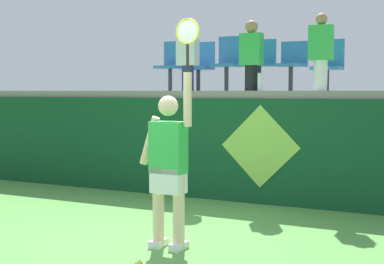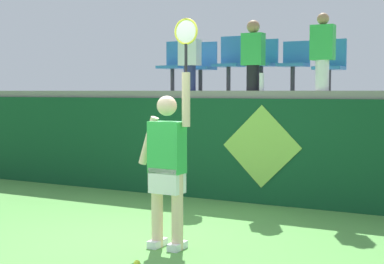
{
  "view_description": "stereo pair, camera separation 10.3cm",
  "coord_description": "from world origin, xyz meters",
  "px_view_note": "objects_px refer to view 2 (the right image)",
  "views": [
    {
      "loc": [
        3.48,
        -5.47,
        1.74
      ],
      "look_at": [
        0.23,
        1.0,
        1.22
      ],
      "focal_mm": 53.45,
      "sensor_mm": 36.0,
      "label": 1
    },
    {
      "loc": [
        3.58,
        -5.43,
        1.74
      ],
      "look_at": [
        0.23,
        1.0,
        1.22
      ],
      "focal_mm": 53.45,
      "sensor_mm": 36.0,
      "label": 2
    }
  ],
  "objects_px": {
    "stadium_chair_5": "(330,63)",
    "spectator_2": "(323,51)",
    "tennis_ball": "(137,263)",
    "stadium_chair_4": "(294,62)",
    "stadium_chair_3": "(263,61)",
    "spectator_0": "(190,58)",
    "water_bottle": "(262,82)",
    "tennis_player": "(168,163)",
    "stadium_chair_0": "(175,63)",
    "stadium_chair_2": "(231,60)",
    "spectator_1": "(253,54)",
    "stadium_chair_1": "(202,64)"
  },
  "relations": [
    {
      "from": "stadium_chair_1",
      "to": "stadium_chair_5",
      "type": "bearing_deg",
      "value": 0.01
    },
    {
      "from": "stadium_chair_0",
      "to": "spectator_2",
      "type": "xyz_separation_m",
      "value": [
        2.76,
        -0.47,
        0.1
      ]
    },
    {
      "from": "stadium_chair_3",
      "to": "stadium_chair_4",
      "type": "bearing_deg",
      "value": -0.46
    },
    {
      "from": "spectator_2",
      "to": "spectator_1",
      "type": "bearing_deg",
      "value": 178.22
    },
    {
      "from": "stadium_chair_4",
      "to": "spectator_2",
      "type": "distance_m",
      "value": 0.75
    },
    {
      "from": "tennis_player",
      "to": "stadium_chair_4",
      "type": "bearing_deg",
      "value": 84.53
    },
    {
      "from": "spectator_2",
      "to": "stadium_chair_4",
      "type": "bearing_deg",
      "value": 141.1
    },
    {
      "from": "tennis_player",
      "to": "spectator_1",
      "type": "relative_size",
      "value": 2.28
    },
    {
      "from": "stadium_chair_0",
      "to": "stadium_chair_3",
      "type": "distance_m",
      "value": 1.65
    },
    {
      "from": "stadium_chair_2",
      "to": "stadium_chair_5",
      "type": "height_order",
      "value": "stadium_chair_2"
    },
    {
      "from": "tennis_ball",
      "to": "stadium_chair_3",
      "type": "distance_m",
      "value": 4.73
    },
    {
      "from": "stadium_chair_4",
      "to": "spectator_0",
      "type": "bearing_deg",
      "value": -164.14
    },
    {
      "from": "stadium_chair_0",
      "to": "stadium_chair_1",
      "type": "xyz_separation_m",
      "value": [
        0.55,
        -0.0,
        -0.03
      ]
    },
    {
      "from": "water_bottle",
      "to": "spectator_0",
      "type": "bearing_deg",
      "value": 178.36
    },
    {
      "from": "tennis_player",
      "to": "spectator_1",
      "type": "xyz_separation_m",
      "value": [
        -0.2,
        3.04,
        1.37
      ]
    },
    {
      "from": "stadium_chair_4",
      "to": "spectator_1",
      "type": "bearing_deg",
      "value": -141.11
    },
    {
      "from": "tennis_ball",
      "to": "stadium_chair_4",
      "type": "distance_m",
      "value": 4.72
    },
    {
      "from": "stadium_chair_5",
      "to": "spectator_2",
      "type": "height_order",
      "value": "spectator_2"
    },
    {
      "from": "tennis_player",
      "to": "stadium_chair_4",
      "type": "height_order",
      "value": "stadium_chair_4"
    },
    {
      "from": "tennis_ball",
      "to": "stadium_chair_1",
      "type": "height_order",
      "value": "stadium_chair_1"
    },
    {
      "from": "stadium_chair_0",
      "to": "stadium_chair_1",
      "type": "height_order",
      "value": "stadium_chair_0"
    },
    {
      "from": "spectator_1",
      "to": "stadium_chair_5",
      "type": "bearing_deg",
      "value": 21.61
    },
    {
      "from": "tennis_player",
      "to": "water_bottle",
      "type": "bearing_deg",
      "value": 90.54
    },
    {
      "from": "stadium_chair_3",
      "to": "spectator_0",
      "type": "bearing_deg",
      "value": -156.99
    },
    {
      "from": "stadium_chair_2",
      "to": "stadium_chair_3",
      "type": "relative_size",
      "value": 1.09
    },
    {
      "from": "stadium_chair_1",
      "to": "stadium_chair_4",
      "type": "relative_size",
      "value": 1.06
    },
    {
      "from": "tennis_ball",
      "to": "stadium_chair_3",
      "type": "bearing_deg",
      "value": 93.54
    },
    {
      "from": "tennis_ball",
      "to": "spectator_1",
      "type": "height_order",
      "value": "spectator_1"
    },
    {
      "from": "tennis_ball",
      "to": "spectator_1",
      "type": "distance_m",
      "value": 4.4
    },
    {
      "from": "stadium_chair_0",
      "to": "stadium_chair_5",
      "type": "xyz_separation_m",
      "value": [
        2.76,
        0.0,
        -0.06
      ]
    },
    {
      "from": "stadium_chair_1",
      "to": "spectator_1",
      "type": "xyz_separation_m",
      "value": [
        1.1,
        -0.44,
        0.11
      ]
    },
    {
      "from": "stadium_chair_2",
      "to": "stadium_chair_3",
      "type": "height_order",
      "value": "stadium_chair_2"
    },
    {
      "from": "tennis_player",
      "to": "stadium_chair_4",
      "type": "relative_size",
      "value": 3.16
    },
    {
      "from": "tennis_ball",
      "to": "spectator_0",
      "type": "relative_size",
      "value": 0.06
    },
    {
      "from": "water_bottle",
      "to": "stadium_chair_0",
      "type": "height_order",
      "value": "stadium_chair_0"
    },
    {
      "from": "stadium_chair_2",
      "to": "stadium_chair_4",
      "type": "distance_m",
      "value": 1.11
    },
    {
      "from": "tennis_player",
      "to": "water_bottle",
      "type": "relative_size",
      "value": 9.18
    },
    {
      "from": "stadium_chair_0",
      "to": "spectator_2",
      "type": "relative_size",
      "value": 0.77
    },
    {
      "from": "tennis_ball",
      "to": "stadium_chair_5",
      "type": "distance_m",
      "value": 4.78
    },
    {
      "from": "stadium_chair_3",
      "to": "spectator_0",
      "type": "distance_m",
      "value": 1.2
    },
    {
      "from": "water_bottle",
      "to": "stadium_chair_3",
      "type": "distance_m",
      "value": 0.64
    },
    {
      "from": "stadium_chair_3",
      "to": "spectator_0",
      "type": "height_order",
      "value": "spectator_0"
    },
    {
      "from": "stadium_chair_0",
      "to": "spectator_0",
      "type": "height_order",
      "value": "spectator_0"
    },
    {
      "from": "water_bottle",
      "to": "stadium_chair_1",
      "type": "relative_size",
      "value": 0.32
    },
    {
      "from": "tennis_ball",
      "to": "spectator_2",
      "type": "relative_size",
      "value": 0.06
    },
    {
      "from": "stadium_chair_0",
      "to": "stadium_chair_2",
      "type": "bearing_deg",
      "value": 0.16
    },
    {
      "from": "tennis_ball",
      "to": "stadium_chair_1",
      "type": "xyz_separation_m",
      "value": [
        -1.36,
        4.19,
        2.17
      ]
    },
    {
      "from": "stadium_chair_0",
      "to": "spectator_2",
      "type": "height_order",
      "value": "spectator_2"
    },
    {
      "from": "tennis_ball",
      "to": "stadium_chair_4",
      "type": "xyz_separation_m",
      "value": [
        0.27,
        4.18,
        2.17
      ]
    },
    {
      "from": "tennis_player",
      "to": "stadium_chair_3",
      "type": "distance_m",
      "value": 3.7
    }
  ]
}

